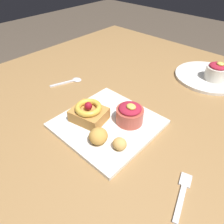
{
  "coord_description": "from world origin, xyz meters",
  "views": [
    {
      "loc": [
        0.3,
        -0.53,
        1.16
      ],
      "look_at": [
        -0.02,
        -0.18,
        0.77
      ],
      "focal_mm": 33.03,
      "sensor_mm": 36.0,
      "label": 1
    }
  ],
  "objects_px": {
    "back_ramekin": "(216,71)",
    "spoon": "(71,81)",
    "cake_slice": "(89,113)",
    "berry_ramekin": "(130,114)",
    "front_plate": "(108,124)",
    "fritter_middle": "(120,144)",
    "fork": "(182,192)",
    "back_plate": "(208,77)",
    "fritter_front": "(98,136)"
  },
  "relations": [
    {
      "from": "berry_ramekin",
      "to": "spoon",
      "type": "relative_size",
      "value": 0.67
    },
    {
      "from": "berry_ramekin",
      "to": "fork",
      "type": "xyz_separation_m",
      "value": [
        0.23,
        -0.1,
        -0.04
      ]
    },
    {
      "from": "cake_slice",
      "to": "spoon",
      "type": "xyz_separation_m",
      "value": [
        -0.24,
        0.11,
        -0.04
      ]
    },
    {
      "from": "front_plate",
      "to": "berry_ramekin",
      "type": "relative_size",
      "value": 3.33
    },
    {
      "from": "fritter_front",
      "to": "spoon",
      "type": "bearing_deg",
      "value": 153.92
    },
    {
      "from": "fritter_front",
      "to": "back_ramekin",
      "type": "height_order",
      "value": "back_ramekin"
    },
    {
      "from": "fritter_front",
      "to": "berry_ramekin",
      "type": "bearing_deg",
      "value": 85.89
    },
    {
      "from": "cake_slice",
      "to": "fritter_front",
      "type": "xyz_separation_m",
      "value": [
        0.09,
        -0.05,
        -0.0
      ]
    },
    {
      "from": "front_plate",
      "to": "spoon",
      "type": "relative_size",
      "value": 2.23
    },
    {
      "from": "cake_slice",
      "to": "back_ramekin",
      "type": "relative_size",
      "value": 1.43
    },
    {
      "from": "cake_slice",
      "to": "back_plate",
      "type": "distance_m",
      "value": 0.54
    },
    {
      "from": "fritter_middle",
      "to": "fork",
      "type": "distance_m",
      "value": 0.18
    },
    {
      "from": "fritter_front",
      "to": "spoon",
      "type": "relative_size",
      "value": 0.43
    },
    {
      "from": "fritter_front",
      "to": "spoon",
      "type": "distance_m",
      "value": 0.36
    },
    {
      "from": "fritter_middle",
      "to": "fritter_front",
      "type": "bearing_deg",
      "value": -159.07
    },
    {
      "from": "fork",
      "to": "spoon",
      "type": "height_order",
      "value": "same"
    },
    {
      "from": "berry_ramekin",
      "to": "back_ramekin",
      "type": "bearing_deg",
      "value": 78.34
    },
    {
      "from": "back_ramekin",
      "to": "fritter_middle",
      "type": "bearing_deg",
      "value": -94.37
    },
    {
      "from": "back_plate",
      "to": "spoon",
      "type": "xyz_separation_m",
      "value": [
        -0.39,
        -0.4,
        -0.0
      ]
    },
    {
      "from": "cake_slice",
      "to": "berry_ramekin",
      "type": "distance_m",
      "value": 0.12
    },
    {
      "from": "front_plate",
      "to": "fritter_middle",
      "type": "relative_size",
      "value": 7.08
    },
    {
      "from": "spoon",
      "to": "front_plate",
      "type": "bearing_deg",
      "value": -87.12
    },
    {
      "from": "berry_ramekin",
      "to": "front_plate",
      "type": "bearing_deg",
      "value": -133.94
    },
    {
      "from": "berry_ramekin",
      "to": "fritter_middle",
      "type": "xyz_separation_m",
      "value": [
        0.05,
        -0.1,
        -0.01
      ]
    },
    {
      "from": "front_plate",
      "to": "fritter_middle",
      "type": "distance_m",
      "value": 0.11
    },
    {
      "from": "cake_slice",
      "to": "berry_ramekin",
      "type": "relative_size",
      "value": 1.41
    },
    {
      "from": "front_plate",
      "to": "fritter_middle",
      "type": "xyz_separation_m",
      "value": [
        0.09,
        -0.05,
        0.02
      ]
    },
    {
      "from": "back_ramekin",
      "to": "spoon",
      "type": "relative_size",
      "value": 0.66
    },
    {
      "from": "fritter_front",
      "to": "fork",
      "type": "distance_m",
      "value": 0.24
    },
    {
      "from": "fritter_front",
      "to": "spoon",
      "type": "xyz_separation_m",
      "value": [
        -0.32,
        0.16,
        -0.03
      ]
    },
    {
      "from": "cake_slice",
      "to": "fork",
      "type": "relative_size",
      "value": 0.92
    },
    {
      "from": "berry_ramekin",
      "to": "fork",
      "type": "height_order",
      "value": "berry_ramekin"
    },
    {
      "from": "fritter_middle",
      "to": "cake_slice",
      "type": "bearing_deg",
      "value": 170.57
    },
    {
      "from": "back_ramekin",
      "to": "cake_slice",
      "type": "bearing_deg",
      "value": -110.04
    },
    {
      "from": "front_plate",
      "to": "cake_slice",
      "type": "height_order",
      "value": "cake_slice"
    },
    {
      "from": "fritter_middle",
      "to": "spoon",
      "type": "xyz_separation_m",
      "value": [
        -0.38,
        0.14,
        -0.03
      ]
    },
    {
      "from": "fritter_front",
      "to": "cake_slice",
      "type": "bearing_deg",
      "value": 152.34
    },
    {
      "from": "fritter_middle",
      "to": "front_plate",
      "type": "bearing_deg",
      "value": 150.89
    },
    {
      "from": "fritter_front",
      "to": "fork",
      "type": "bearing_deg",
      "value": 6.26
    },
    {
      "from": "back_plate",
      "to": "back_ramekin",
      "type": "xyz_separation_m",
      "value": [
        0.03,
        -0.01,
        0.04
      ]
    },
    {
      "from": "front_plate",
      "to": "fork",
      "type": "distance_m",
      "value": 0.28
    },
    {
      "from": "fritter_middle",
      "to": "back_ramekin",
      "type": "relative_size",
      "value": 0.48
    },
    {
      "from": "berry_ramekin",
      "to": "fritter_middle",
      "type": "height_order",
      "value": "berry_ramekin"
    },
    {
      "from": "spoon",
      "to": "fork",
      "type": "bearing_deg",
      "value": -83.93
    },
    {
      "from": "spoon",
      "to": "cake_slice",
      "type": "bearing_deg",
      "value": -96.2
    },
    {
      "from": "fritter_middle",
      "to": "fork",
      "type": "relative_size",
      "value": 0.31
    },
    {
      "from": "fork",
      "to": "fritter_middle",
      "type": "bearing_deg",
      "value": 75.14
    },
    {
      "from": "back_plate",
      "to": "berry_ramekin",
      "type": "bearing_deg",
      "value": -97.88
    },
    {
      "from": "fritter_middle",
      "to": "spoon",
      "type": "distance_m",
      "value": 0.4
    },
    {
      "from": "fritter_middle",
      "to": "back_ramekin",
      "type": "height_order",
      "value": "back_ramekin"
    }
  ]
}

